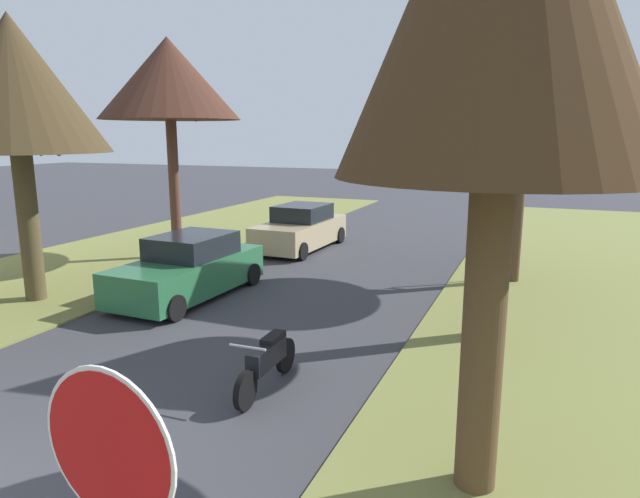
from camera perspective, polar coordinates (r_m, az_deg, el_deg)
stop_sign_far at (r=15.83m, az=17.16°, el=4.42°), size 0.81×0.39×2.96m
street_tree_right_mid_a at (r=11.30m, az=18.32°, el=18.81°), size 3.13×3.13×6.95m
street_tree_right_mid_b at (r=16.10m, az=20.75°, el=19.34°), size 4.42×4.42×7.79m
street_tree_left_mid_a at (r=15.04m, az=-28.92°, el=14.45°), size 4.13×4.13×6.71m
street_tree_left_mid_b at (r=18.88m, az=-15.28°, el=16.43°), size 4.45×4.45×6.99m
parked_sedan_green at (r=14.39m, az=-13.31°, el=-1.99°), size 2.07×4.46×1.57m
parked_sedan_tan at (r=19.94m, az=-2.01°, el=2.08°), size 2.07×4.46×1.57m
parked_motorcycle at (r=9.13m, az=-5.44°, el=-11.34°), size 0.60×2.05×0.97m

